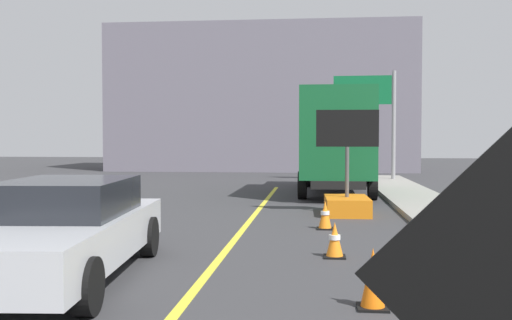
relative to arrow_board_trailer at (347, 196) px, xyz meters
The scene contains 8 objects.
arrow_board_trailer is the anchor object (origin of this frame).
box_truck 5.89m from the arrow_board_trailer, 90.83° to the left, with size 2.61×7.71×3.56m.
pickup_car 8.62m from the arrow_board_trailer, 120.05° to the right, with size 2.26×5.12×1.38m.
highway_guide_sign 12.28m from the arrow_board_trailer, 80.82° to the left, with size 2.79×0.20×5.00m.
far_building_block 22.47m from the arrow_board_trailer, 100.76° to the left, with size 18.37×6.82×8.74m, color slate.
traffic_cone_mid_lane 8.50m from the arrow_board_trailer, 90.98° to the right, with size 0.36×0.36×0.71m.
traffic_cone_far_lane 5.62m from the arrow_board_trailer, 95.00° to the right, with size 0.36×0.36×0.59m.
traffic_cone_curbside 2.64m from the arrow_board_trailer, 103.18° to the right, with size 0.36×0.36×0.62m.
Camera 1 is at (1.56, 0.45, 1.97)m, focal length 41.39 mm.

